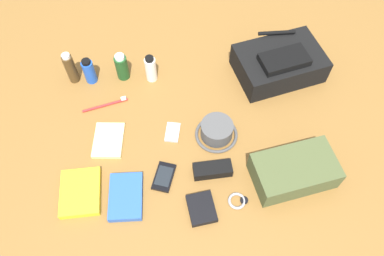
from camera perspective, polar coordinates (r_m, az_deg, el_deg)
The scene contains 17 objects.
ground_plane at distance 1.49m, azimuth 0.00°, elevation -1.05°, with size 2.64×2.02×0.02m, color brown.
backpack at distance 1.65m, azimuth 12.92°, elevation 9.44°, with size 0.39×0.31×0.14m.
toiletry_pouch at distance 1.40m, azimuth 14.99°, elevation -6.11°, with size 0.31×0.26×0.10m.
bucket_hat at distance 1.45m, azimuth 3.71°, elevation -0.45°, with size 0.17×0.17×0.07m.
cologne_bottle at distance 1.65m, azimuth -17.71°, elevation 8.53°, with size 0.04×0.04×0.15m.
deodorant_spray at distance 1.64m, azimuth -15.14°, elevation 8.22°, with size 0.05×0.05×0.12m.
shampoo_bottle at distance 1.62m, azimuth -10.46°, elevation 9.00°, with size 0.05×0.05×0.13m.
toothpaste_tube at distance 1.60m, azimuth -6.19°, elevation 8.82°, with size 0.05×0.05×0.13m.
paperback_novel at distance 1.41m, azimuth -16.34°, elevation -9.25°, with size 0.14×0.18×0.03m.
travel_guidebook at distance 1.37m, azimuth -9.86°, elevation -10.10°, with size 0.12×0.17×0.03m.
cell_phone at distance 1.39m, azimuth -4.22°, elevation -7.30°, with size 0.10×0.13×0.01m.
media_player at distance 1.48m, azimuth -2.93°, elevation -0.65°, with size 0.07×0.09×0.01m.
wristwatch at distance 1.36m, azimuth 6.87°, elevation -10.77°, with size 0.07×0.06×0.01m.
toothbrush at distance 1.58m, azimuth -12.51°, elevation 3.49°, with size 0.18×0.06×0.02m.
wallet at distance 1.34m, azimuth 1.44°, elevation -11.95°, with size 0.09×0.11×0.02m, color black.
notepad at distance 1.49m, azimuth -12.38°, elevation -1.81°, with size 0.11×0.15×0.02m, color beige.
sunglasses_case at distance 1.39m, azimuth 3.09°, elevation -6.26°, with size 0.14×0.06×0.04m, color black.
Camera 1 is at (-0.06, -0.75, 1.27)m, focal length 35.64 mm.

